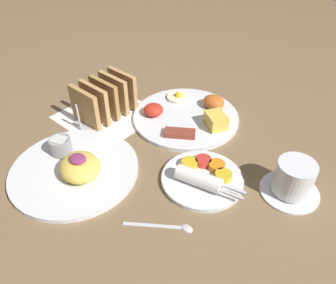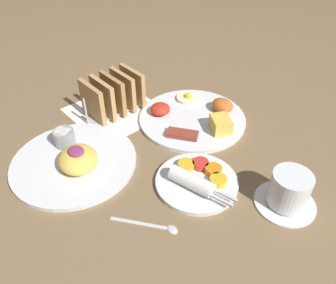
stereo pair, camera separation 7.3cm
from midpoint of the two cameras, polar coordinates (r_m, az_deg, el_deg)
ground_plane at (r=0.78m, az=-7.45°, el=-1.43°), size 3.00×3.00×0.00m
napkin_flat at (r=0.91m, az=-12.86°, el=4.53°), size 0.22×0.22×0.00m
plate_breakfast at (r=0.87m, az=1.13°, el=4.65°), size 0.28×0.28×0.05m
plate_condiments at (r=0.69m, az=3.05°, el=-6.26°), size 0.19×0.17×0.04m
plate_foreground at (r=0.75m, az=-18.65°, el=-4.23°), size 0.28×0.28×0.06m
toast_rack at (r=0.88m, az=-13.33°, el=7.21°), size 0.10×0.18×0.10m
coffee_cup at (r=0.69m, az=18.17°, el=-6.43°), size 0.12×0.12×0.08m
teaspoon at (r=0.62m, az=-3.19°, el=-14.57°), size 0.11×0.08×0.01m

